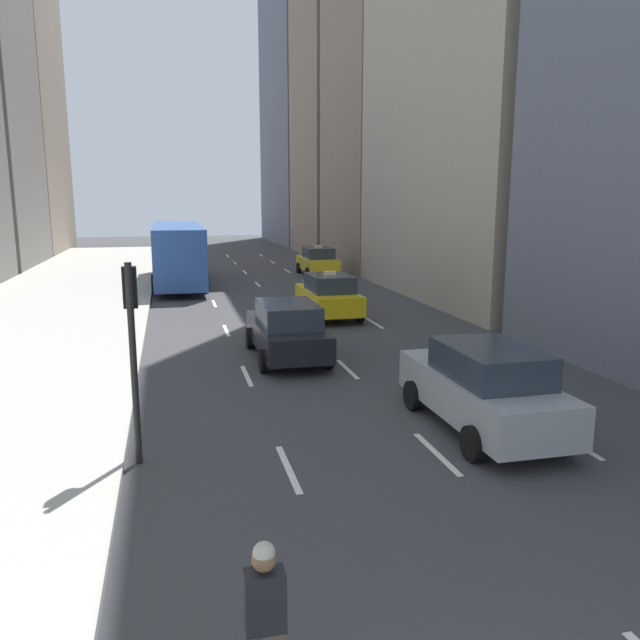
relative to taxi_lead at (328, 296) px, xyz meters
The scene contains 10 objects.
sidewalk_left 12.27m from the taxi_lead, 153.93° to the left, with size 8.00×66.00×0.15m, color #ADAAA3.
lane_markings 2.15m from the taxi_lead, 135.38° to the left, with size 5.72×56.00×0.01m.
building_row_right 22.29m from the taxi_lead, 63.86° to the left, with size 6.00×75.11×33.83m.
taxi_lead is the anchor object (origin of this frame).
taxi_second 13.95m from the taxi_lead, 78.42° to the left, with size 2.02×4.40×1.87m.
sedan_black_near 6.64m from the taxi_lead, 114.92° to the right, with size 2.02×4.70×1.70m.
sedan_silver_behind 12.69m from the taxi_lead, 90.00° to the right, with size 2.02×4.64×1.80m.
city_bus 12.66m from the taxi_lead, 116.39° to the left, with size 2.80×11.61×3.25m.
skateboarder 19.56m from the taxi_lead, 105.96° to the right, with size 0.36×0.80×1.75m.
traffic_light_pole 14.42m from the taxi_lead, 118.09° to the right, with size 0.24×0.42×3.60m.
Camera 1 is at (-2.06, -2.06, 4.65)m, focal length 35.00 mm.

